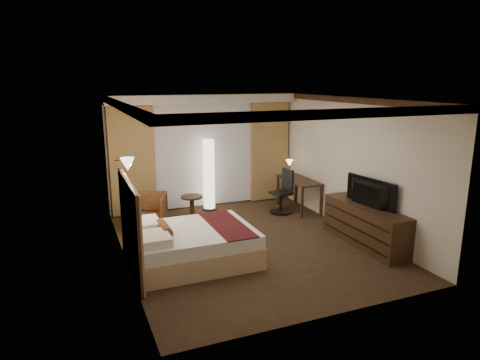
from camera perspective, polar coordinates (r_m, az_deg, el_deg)
name	(u,v)px	position (r m, az deg, el deg)	size (l,w,h in m)	color
floor	(248,243)	(8.20, 1.07, -8.44)	(4.50, 5.50, 0.01)	#2F1E12
ceiling	(249,99)	(7.62, 1.16, 10.76)	(4.50, 5.50, 0.01)	white
back_wall	(203,151)	(10.34, -4.95, 3.87)	(4.50, 0.02, 2.70)	beige
left_wall	(122,185)	(7.23, -15.48, -0.70)	(0.02, 5.50, 2.70)	beige
right_wall	(350,165)	(8.92, 14.51, 1.97)	(0.02, 5.50, 2.70)	beige
crown_molding	(249,102)	(7.63, 1.16, 10.31)	(4.50, 5.50, 0.12)	black
soffit	(205,99)	(9.97, -4.66, 10.75)	(4.50, 0.50, 0.20)	white
curtain_sheer	(204,156)	(10.28, -4.81, 3.25)	(2.48, 0.04, 2.45)	silver
curtain_left_drape	(132,161)	(9.85, -14.17, 2.45)	(1.00, 0.14, 2.45)	tan
curtain_right_drape	(269,152)	(10.85, 3.90, 3.80)	(1.00, 0.14, 2.45)	tan
wall_sconce	(127,164)	(7.57, -14.78, 2.06)	(0.24, 0.24, 0.24)	white
bed	(193,245)	(7.37, -6.24, -8.63)	(2.01, 1.57, 0.59)	white
headboard	(131,227)	(7.03, -14.37, -6.15)	(0.12, 1.87, 1.50)	tan
armchair	(147,209)	(9.21, -12.24, -3.76)	(0.75, 0.70, 0.77)	#4F2B17
side_table	(192,208)	(9.55, -6.42, -3.67)	(0.48, 0.48, 0.53)	black
floor_lamp	(209,175)	(10.08, -4.17, 0.71)	(0.36, 0.36, 1.69)	white
desk	(299,195)	(10.20, 7.82, -1.95)	(0.55, 1.27, 0.75)	black
desk_lamp	(289,168)	(10.48, 6.59, 1.57)	(0.18, 0.18, 0.34)	#FFD899
office_chair	(281,192)	(9.88, 5.48, -1.55)	(0.49, 0.49, 1.03)	black
dresser	(365,225)	(8.35, 16.33, -5.81)	(0.50, 1.97, 0.76)	black
television	(366,188)	(8.13, 16.49, -1.04)	(1.17, 0.67, 0.15)	black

